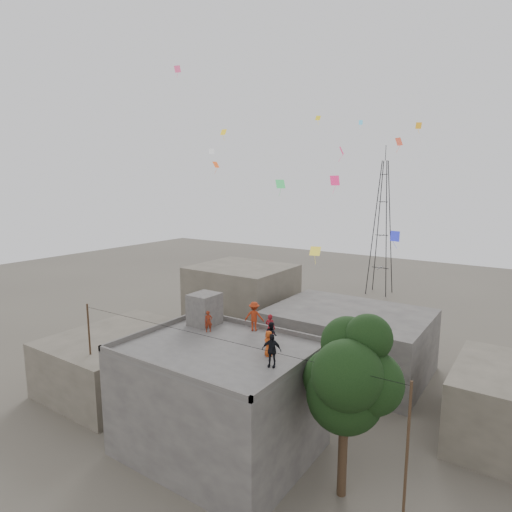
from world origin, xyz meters
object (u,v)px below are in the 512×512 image
at_px(stair_head_box, 205,309).
at_px(person_red_adult, 270,328).
at_px(tree, 350,377).
at_px(person_dark_adult, 272,350).
at_px(transmission_tower, 382,228).

relative_size(stair_head_box, person_red_adult, 1.23).
xyz_separation_m(tree, person_red_adult, (-5.48, 1.77, 0.81)).
distance_m(stair_head_box, tree, 10.80).
bearing_deg(tree, stair_head_box, 169.26).
height_order(stair_head_box, person_dark_adult, stair_head_box).
xyz_separation_m(stair_head_box, person_dark_adult, (6.94, -3.05, -0.16)).
xyz_separation_m(tree, person_dark_adult, (-3.63, -1.04, 0.84)).
relative_size(stair_head_box, person_dark_adult, 1.19).
bearing_deg(person_dark_adult, person_red_adult, 105.61).
xyz_separation_m(transmission_tower, person_dark_adult, (7.74, -40.45, -2.13)).
xyz_separation_m(tree, transmission_tower, (-11.37, 39.40, 2.97)).
bearing_deg(stair_head_box, person_red_adult, -2.68).
relative_size(stair_head_box, tree, 0.22).
bearing_deg(person_red_adult, person_dark_adult, 116.34).
xyz_separation_m(transmission_tower, person_red_adult, (5.88, -37.64, -2.16)).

